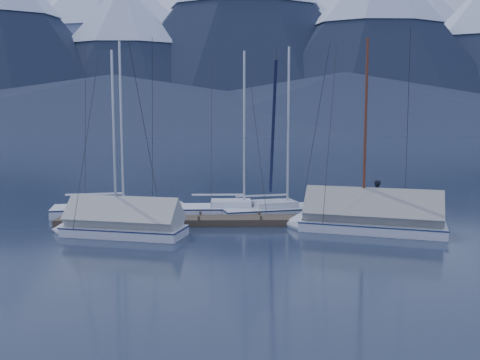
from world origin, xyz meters
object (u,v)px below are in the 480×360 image
Objects in this scene: sailboat_covered_far at (114,226)px; person at (378,198)px; sailboat_covered_near at (359,220)px; sailboat_open_mid at (253,211)px; sailboat_open_left at (134,210)px; sailboat_open_right at (296,211)px.

person is at bearing 12.29° from sailboat_covered_far.
sailboat_covered_near reaches higher than sailboat_covered_far.
person is at bearing 54.74° from sailboat_covered_near.
sailboat_open_mid reaches higher than sailboat_covered_far.
sailboat_open_left is 1.06× the size of sailboat_open_mid.
sailboat_open_left is 12.30m from sailboat_covered_near.
sailboat_open_left is 6.64m from sailboat_open_mid.
sailboat_open_left is at bearing 177.48° from sailboat_open_right.
sailboat_open_left is 5.69× the size of person.
sailboat_open_mid is 5.37× the size of person.
sailboat_covered_near is at bearing 131.55° from person.
sailboat_open_left is 8.99m from sailboat_open_right.
sailboat_covered_far is (0.15, -5.48, 0.26)m from sailboat_open_left.
sailboat_covered_near is at bearing 3.85° from sailboat_covered_far.
sailboat_open_right is 5.49× the size of person.
sailboat_open_mid is (6.63, -0.31, -0.01)m from sailboat_open_left.
sailboat_open_right is at bearing 45.19° from person.
sailboat_open_mid is at bearing 55.29° from person.
sailboat_covered_near is (2.38, -4.33, 0.31)m from sailboat_open_right.
sailboat_covered_near is at bearing -43.04° from sailboat_open_mid.
sailboat_open_right reaches higher than person.
person is (12.62, 2.75, 0.81)m from sailboat_covered_far.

